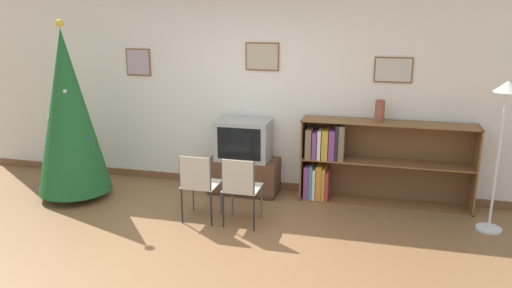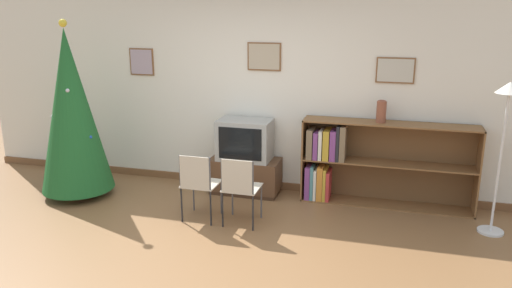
% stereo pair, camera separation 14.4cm
% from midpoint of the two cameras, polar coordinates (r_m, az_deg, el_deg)
% --- Properties ---
extents(ground_plane, '(24.00, 24.00, 0.00)m').
position_cam_midpoint_polar(ground_plane, '(5.17, -6.47, -12.89)').
color(ground_plane, brown).
extents(wall_back, '(8.55, 0.11, 2.70)m').
position_cam_midpoint_polar(wall_back, '(6.70, -0.32, 6.11)').
color(wall_back, silver).
rests_on(wall_back, ground_plane).
extents(christmas_tree, '(0.93, 0.93, 2.29)m').
position_cam_midpoint_polar(christmas_tree, '(6.80, -21.20, 3.38)').
color(christmas_tree, maroon).
rests_on(christmas_tree, ground_plane).
extents(tv_console, '(0.93, 0.45, 0.47)m').
position_cam_midpoint_polar(tv_console, '(6.73, -2.03, -3.64)').
color(tv_console, '#412A1A').
rests_on(tv_console, ground_plane).
extents(television, '(0.70, 0.44, 0.54)m').
position_cam_midpoint_polar(television, '(6.58, -2.08, 0.49)').
color(television, '#9E9E99').
rests_on(television, tv_console).
extents(folding_chair_left, '(0.40, 0.40, 0.82)m').
position_cam_midpoint_polar(folding_chair_left, '(5.81, -7.29, -4.48)').
color(folding_chair_left, '#BCB29E').
rests_on(folding_chair_left, ground_plane).
extents(folding_chair_right, '(0.40, 0.40, 0.82)m').
position_cam_midpoint_polar(folding_chair_right, '(5.66, -2.51, -4.94)').
color(folding_chair_right, '#BCB29E').
rests_on(folding_chair_right, ground_plane).
extents(bookshelf, '(2.12, 0.36, 1.07)m').
position_cam_midpoint_polar(bookshelf, '(6.47, 10.66, -1.97)').
color(bookshelf, brown).
rests_on(bookshelf, ground_plane).
extents(vase, '(0.12, 0.12, 0.27)m').
position_cam_midpoint_polar(vase, '(6.29, 13.33, 3.73)').
color(vase, brown).
rests_on(vase, bookshelf).
extents(standing_lamp, '(0.28, 0.28, 1.69)m').
position_cam_midpoint_polar(standing_lamp, '(5.90, 25.83, 2.74)').
color(standing_lamp, silver).
rests_on(standing_lamp, ground_plane).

